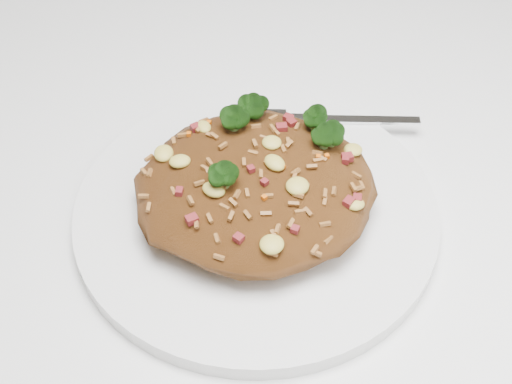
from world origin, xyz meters
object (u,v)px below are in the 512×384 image
dining_table (229,345)px  fork (333,119)px  fried_rice (257,178)px  plate (256,212)px

dining_table → fork: size_ratio=7.40×
dining_table → fork: 0.20m
fried_rice → fork: size_ratio=1.08×
dining_table → fried_rice: size_ratio=6.83×
plate → fork: bearing=47.2°
dining_table → plate: (0.03, 0.05, 0.10)m
plate → fried_rice: bearing=52.3°
dining_table → fork: (0.11, 0.14, 0.11)m
dining_table → fork: bearing=51.9°
dining_table → fried_rice: (0.03, 0.05, 0.13)m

